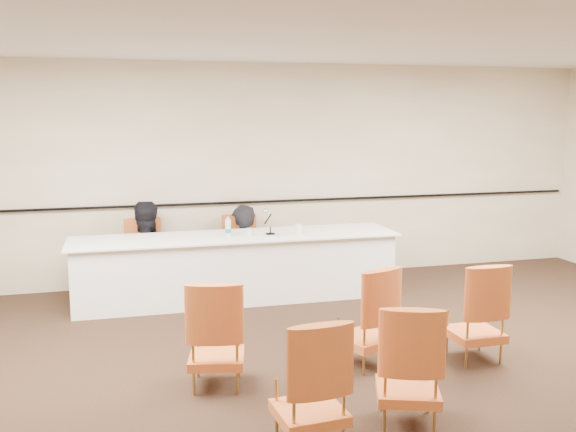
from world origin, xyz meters
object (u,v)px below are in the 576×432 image
object	(u,v)px
aud_chair_back_left	(309,382)
coffee_cup	(299,229)
panel_table	(236,267)
panelist_main_chair	(242,251)
panelist_second_chair	(144,257)
drinking_glass	(249,232)
panelist_main	(242,266)
aud_chair_front_left	(216,333)
aud_chair_back_mid	(408,363)
panelist_second	(144,264)
aud_chair_front_mid	(366,316)
aud_chair_front_right	(475,311)
water_bottle	(228,227)
microphone	(270,223)

from	to	relation	value
aud_chair_back_left	coffee_cup	bearing A→B (deg)	70.66
panel_table	panelist_main_chair	xyz separation A→B (m)	(0.19, 0.59, 0.07)
panelist_second_chair	coffee_cup	xyz separation A→B (m)	(1.88, -0.72, 0.40)
drinking_glass	coffee_cup	world-z (taller)	coffee_cup
panel_table	panelist_main_chair	world-z (taller)	panelist_main_chair
panelist_main	panelist_main_chair	world-z (taller)	panelist_main
panelist_main_chair	aud_chair_front_left	world-z (taller)	same
aud_chair_back_left	aud_chair_back_mid	size ratio (longest dim) A/B	1.00
aud_chair_front_left	panel_table	bearing A→B (deg)	88.31
panelist_second	aud_chair_back_left	distance (m)	4.41
aud_chair_front_mid	aud_chair_front_right	bearing A→B (deg)	-27.23
aud_chair_front_left	aud_chair_front_mid	distance (m)	1.40
panel_table	aud_chair_back_left	size ratio (longest dim) A/B	4.27
aud_chair_front_mid	aud_chair_front_right	world-z (taller)	same
panelist_main_chair	drinking_glass	bearing A→B (deg)	-92.97
panelist_second_chair	aud_chair_back_left	distance (m)	4.41
panelist_main	panelist_second	xyz separation A→B (m)	(-1.29, 0.01, 0.12)
panel_table	aud_chair_front_right	xyz separation A→B (m)	(1.80, -2.58, 0.07)
drinking_glass	aud_chair_front_mid	distance (m)	2.47
panelist_main_chair	aud_chair_front_right	bearing A→B (deg)	-62.60
panelist_main_chair	panelist_second	world-z (taller)	panelist_second
panelist_main	aud_chair_back_mid	distance (m)	4.20
panelist_main	aud_chair_back_mid	world-z (taller)	panelist_main
aud_chair_front_mid	panelist_second_chair	bearing A→B (deg)	101.20
panelist_main_chair	water_bottle	world-z (taller)	water_bottle
panel_table	microphone	distance (m)	0.71
aud_chair_front_right	microphone	bearing A→B (deg)	118.64
microphone	aud_chair_front_right	bearing A→B (deg)	-69.61
panelist_main_chair	coffee_cup	size ratio (longest dim) A/B	7.49
panelist_main_chair	aud_chair_back_mid	size ratio (longest dim) A/B	1.00
panelist_second	microphone	bearing A→B (deg)	148.16
drinking_glass	panelist_second_chair	bearing A→B (deg)	151.61
panelist_second	water_bottle	world-z (taller)	panelist_second
water_bottle	aud_chair_front_right	bearing A→B (deg)	-53.29
aud_chair_front_mid	drinking_glass	bearing A→B (deg)	84.10
panelist_second_chair	aud_chair_front_mid	distance (m)	3.56
drinking_glass	aud_chair_back_mid	world-z (taller)	aud_chair_back_mid
water_bottle	drinking_glass	distance (m)	0.27
coffee_cup	aud_chair_back_mid	bearing A→B (deg)	-92.45
panelist_main	microphone	world-z (taller)	microphone
panelist_main_chair	panelist_main	bearing A→B (deg)	-179.57
coffee_cup	panelist_main_chair	bearing A→B (deg)	129.79
aud_chair_front_left	aud_chair_front_right	size ratio (longest dim) A/B	1.00
panelist_main	aud_chair_back_mid	xyz separation A→B (m)	(0.44, -4.17, 0.21)
water_bottle	aud_chair_back_left	world-z (taller)	water_bottle
panelist_main	aud_chair_front_right	size ratio (longest dim) A/B	1.78
panel_table	panelist_second	xyz separation A→B (m)	(-1.10, 0.60, -0.02)
panel_table	aud_chair_front_right	world-z (taller)	aud_chair_front_right
drinking_glass	aud_chair_front_mid	xyz separation A→B (m)	(0.60, -2.37, -0.39)
panelist_main	coffee_cup	size ratio (longest dim) A/B	13.31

